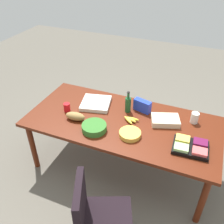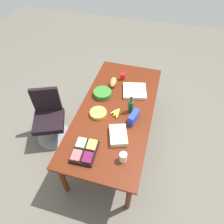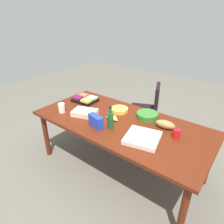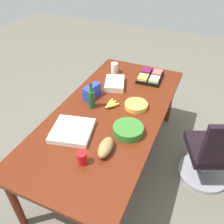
{
  "view_description": "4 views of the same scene",
  "coord_description": "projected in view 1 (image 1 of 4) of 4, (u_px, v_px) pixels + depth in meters",
  "views": [
    {
      "loc": [
        0.78,
        -2.22,
        2.57
      ],
      "look_at": [
        -0.14,
        0.02,
        0.84
      ],
      "focal_mm": 39.8,
      "sensor_mm": 36.0,
      "label": 1
    },
    {
      "loc": [
        1.97,
        0.49,
        2.92
      ],
      "look_at": [
        0.12,
        -0.03,
        0.81
      ],
      "focal_mm": 32.05,
      "sensor_mm": 36.0,
      "label": 2
    },
    {
      "loc": [
        -1.28,
        1.81,
        2.01
      ],
      "look_at": [
        0.13,
        -0.0,
        0.86
      ],
      "focal_mm": 31.66,
      "sensor_mm": 36.0,
      "label": 3
    },
    {
      "loc": [
        -1.77,
        -0.8,
        2.25
      ],
      "look_at": [
        -0.11,
        -0.07,
        0.85
      ],
      "focal_mm": 37.93,
      "sensor_mm": 36.0,
      "label": 4
    }
  ],
  "objects": [
    {
      "name": "ground_plane",
      "position": [
        121.0,
        165.0,
        3.41
      ],
      "size": [
        10.0,
        10.0,
        0.0
      ],
      "primitive_type": "plane",
      "color": "#625C52"
    },
    {
      "name": "conference_table",
      "position": [
        122.0,
        125.0,
        3.0
      ],
      "size": [
        2.29,
        1.07,
        0.77
      ],
      "color": "#541D0C",
      "rests_on": "ground"
    },
    {
      "name": "salad_bowl",
      "position": [
        94.0,
        127.0,
        2.8
      ],
      "size": [
        0.31,
        0.31,
        0.08
      ],
      "primitive_type": "cylinder",
      "rotation": [
        0.0,
        0.0,
        -0.1
      ],
      "color": "#326F28",
      "rests_on": "conference_table"
    },
    {
      "name": "chip_bag_blue",
      "position": [
        142.0,
        106.0,
        3.09
      ],
      "size": [
        0.23,
        0.13,
        0.15
      ],
      "primitive_type": "cube",
      "rotation": [
        0.0,
        0.0,
        -0.26
      ],
      "color": "#223CC1",
      "rests_on": "conference_table"
    },
    {
      "name": "sheet_cake",
      "position": [
        165.0,
        120.0,
        2.91
      ],
      "size": [
        0.37,
        0.31,
        0.07
      ],
      "primitive_type": "cube",
      "rotation": [
        0.0,
        0.0,
        0.34
      ],
      "color": "beige",
      "rests_on": "conference_table"
    },
    {
      "name": "red_solo_cup",
      "position": [
        67.0,
        107.0,
        3.09
      ],
      "size": [
        0.09,
        0.09,
        0.11
      ],
      "primitive_type": "cylinder",
      "rotation": [
        0.0,
        0.0,
        -0.13
      ],
      "color": "red",
      "rests_on": "conference_table"
    },
    {
      "name": "wine_bottle",
      "position": [
        128.0,
        104.0,
        3.06
      ],
      "size": [
        0.09,
        0.09,
        0.28
      ],
      "color": "#1B4D27",
      "rests_on": "conference_table"
    },
    {
      "name": "fruit_platter",
      "position": [
        191.0,
        147.0,
        2.55
      ],
      "size": [
        0.38,
        0.3,
        0.07
      ],
      "color": "black",
      "rests_on": "conference_table"
    },
    {
      "name": "chip_bowl",
      "position": [
        130.0,
        134.0,
        2.72
      ],
      "size": [
        0.26,
        0.26,
        0.05
      ],
      "primitive_type": "cylinder",
      "rotation": [
        0.0,
        0.0,
        -0.09
      ],
      "color": "gold",
      "rests_on": "conference_table"
    },
    {
      "name": "pizza_box",
      "position": [
        96.0,
        103.0,
        3.22
      ],
      "size": [
        0.43,
        0.43,
        0.05
      ],
      "primitive_type": "cube",
      "rotation": [
        0.0,
        0.0,
        0.23
      ],
      "color": "silver",
      "rests_on": "conference_table"
    },
    {
      "name": "mayo_jar",
      "position": [
        195.0,
        118.0,
        2.9
      ],
      "size": [
        0.1,
        0.1,
        0.13
      ],
      "primitive_type": "cylinder",
      "rotation": [
        0.0,
        0.0,
        0.11
      ],
      "color": "white",
      "rests_on": "conference_table"
    },
    {
      "name": "bread_loaf",
      "position": [
        75.0,
        116.0,
        2.95
      ],
      "size": [
        0.25,
        0.13,
        0.1
      ],
      "primitive_type": "ellipsoid",
      "rotation": [
        0.0,
        0.0,
        0.1
      ],
      "color": "olive",
      "rests_on": "conference_table"
    },
    {
      "name": "banana_bunch",
      "position": [
        130.0,
        119.0,
        2.94
      ],
      "size": [
        0.2,
        0.14,
        0.04
      ],
      "color": "yellow",
      "rests_on": "conference_table"
    }
  ]
}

